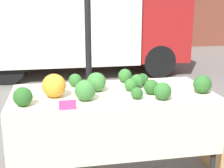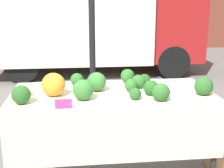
{
  "view_description": "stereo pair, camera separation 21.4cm",
  "coord_description": "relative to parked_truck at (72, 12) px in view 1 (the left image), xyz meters",
  "views": [
    {
      "loc": [
        -0.53,
        -2.87,
        1.77
      ],
      "look_at": [
        0.0,
        0.0,
        0.98
      ],
      "focal_mm": 50.0,
      "sensor_mm": 36.0,
      "label": 1
    },
    {
      "loc": [
        -0.32,
        -2.9,
        1.77
      ],
      "look_at": [
        0.0,
        0.0,
        0.98
      ],
      "focal_mm": 50.0,
      "sensor_mm": 36.0,
      "label": 2
    }
  ],
  "objects": [
    {
      "name": "broccoli_head_2",
      "position": [
        0.27,
        -4.57,
        -0.5
      ],
      "size": [
        0.15,
        0.15,
        0.15
      ],
      "color": "#2D6628",
      "rests_on": "market_table"
    },
    {
      "name": "broccoli_head_12",
      "position": [
        0.24,
        -5.18,
        -0.52
      ],
      "size": [
        0.11,
        0.11,
        0.11
      ],
      "color": "#285B23",
      "rests_on": "market_table"
    },
    {
      "name": "broccoli_head_5",
      "position": [
        -0.75,
        -5.19,
        -0.5
      ],
      "size": [
        0.17,
        0.17,
        0.17
      ],
      "color": "#285B23",
      "rests_on": "market_table"
    },
    {
      "name": "broccoli_head_4",
      "position": [
        0.34,
        -4.81,
        -0.51
      ],
      "size": [
        0.14,
        0.14,
        0.14
      ],
      "color": "#2D6628",
      "rests_on": "market_table"
    },
    {
      "name": "tent_pole",
      "position": [
        -0.09,
        -4.29,
        -0.32
      ],
      "size": [
        0.07,
        0.07,
        2.33
      ],
      "color": "black",
      "rests_on": "ground_plane"
    },
    {
      "name": "broccoli_head_8",
      "position": [
        0.25,
        -4.91,
        -0.52
      ],
      "size": [
        0.12,
        0.12,
        0.12
      ],
      "color": "#2D6628",
      "rests_on": "market_table"
    },
    {
      "name": "broccoli_head_1",
      "position": [
        0.43,
        -4.71,
        -0.52
      ],
      "size": [
        0.12,
        0.12,
        0.12
      ],
      "color": "#23511E",
      "rests_on": "market_table"
    },
    {
      "name": "broccoli_head_10",
      "position": [
        -0.22,
        -5.14,
        -0.48
      ],
      "size": [
        0.19,
        0.19,
        0.19
      ],
      "color": "#387533",
      "rests_on": "market_table"
    },
    {
      "name": "broccoli_head_6",
      "position": [
        0.42,
        -5.06,
        -0.51
      ],
      "size": [
        0.14,
        0.14,
        0.14
      ],
      "color": "#285B23",
      "rests_on": "market_table"
    },
    {
      "name": "broccoli_head_0",
      "position": [
        -0.08,
        -4.87,
        -0.48
      ],
      "size": [
        0.19,
        0.19,
        0.19
      ],
      "color": "#387533",
      "rests_on": "market_table"
    },
    {
      "name": "broccoli_head_7",
      "position": [
        0.46,
        -5.24,
        -0.5
      ],
      "size": [
        0.16,
        0.16,
        0.16
      ],
      "color": "#2D6628",
      "rests_on": "market_table"
    },
    {
      "name": "orange_cauliflower",
      "position": [
        -0.49,
        -4.99,
        -0.47
      ],
      "size": [
        0.22,
        0.22,
        0.22
      ],
      "color": "orange",
      "rests_on": "market_table"
    },
    {
      "name": "price_sign",
      "position": [
        -0.39,
        -5.36,
        -0.54
      ],
      "size": [
        0.14,
        0.01,
        0.08
      ],
      "color": "#E53D84",
      "rests_on": "market_table"
    },
    {
      "name": "broccoli_head_11",
      "position": [
        -0.28,
        -4.65,
        -0.51
      ],
      "size": [
        0.13,
        0.13,
        0.13
      ],
      "color": "#2D6628",
      "rests_on": "market_table"
    },
    {
      "name": "romanesco_head",
      "position": [
        -0.75,
        -4.96,
        -0.53
      ],
      "size": [
        0.12,
        0.12,
        0.1
      ],
      "color": "#93B238",
      "rests_on": "market_table"
    },
    {
      "name": "parked_truck",
      "position": [
        0.0,
        0.0,
        0.0
      ],
      "size": [
        5.01,
        2.22,
        2.78
      ],
      "color": "silver",
      "rests_on": "ground_plane"
    },
    {
      "name": "market_table",
      "position": [
        0.06,
        -4.99,
        -0.69
      ],
      "size": [
        1.95,
        0.91,
        0.9
      ],
      "color": "beige",
      "rests_on": "ground_plane"
    },
    {
      "name": "broccoli_head_3",
      "position": [
        0.91,
        -5.11,
        -0.49
      ],
      "size": [
        0.17,
        0.17,
        0.17
      ],
      "color": "#285B23",
      "rests_on": "market_table"
    },
    {
      "name": "broccoli_head_9",
      "position": [
        -0.5,
        -4.77,
        -0.52
      ],
      "size": [
        0.12,
        0.12,
        0.12
      ],
      "color": "#2D6628",
      "rests_on": "market_table"
    }
  ]
}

